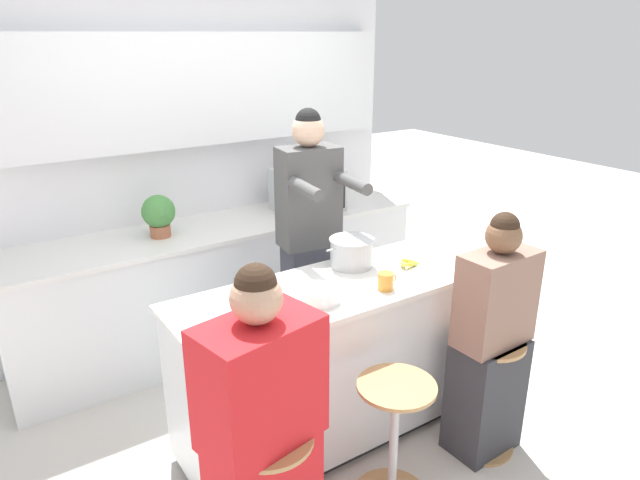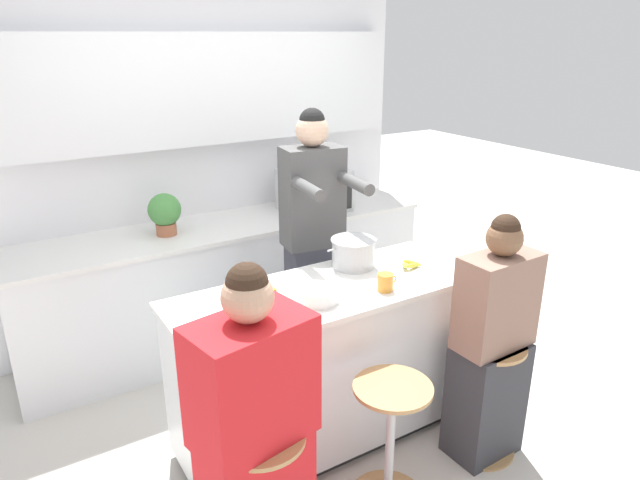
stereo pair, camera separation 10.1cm
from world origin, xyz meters
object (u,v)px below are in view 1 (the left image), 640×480
(person_cooking, at_px, (310,249))
(person_wrapped_blanket, at_px, (262,437))
(cooking_pot, at_px, (351,252))
(bar_stool_center, at_px, (394,438))
(banana_bunch, at_px, (408,263))
(coffee_cup_near, at_px, (386,281))
(juice_carton, at_px, (269,307))
(potted_plant, at_px, (159,214))
(person_seated_near, at_px, (490,349))
(bar_stool_rightmost, at_px, (484,389))
(fruit_bowl, at_px, (319,295))
(microwave, at_px, (308,190))
(kitchen_island, at_px, (326,364))

(person_cooking, relative_size, person_wrapped_blanket, 1.25)
(person_cooking, relative_size, cooking_pot, 5.20)
(bar_stool_center, distance_m, banana_bunch, 0.98)
(coffee_cup_near, distance_m, juice_carton, 0.69)
(banana_bunch, xyz_separation_m, potted_plant, (-0.98, 1.35, 0.11))
(person_seated_near, distance_m, potted_plant, 2.23)
(banana_bunch, bearing_deg, cooking_pot, 143.52)
(potted_plant, bearing_deg, coffee_cup_near, -65.85)
(coffee_cup_near, bearing_deg, person_cooking, 86.80)
(coffee_cup_near, distance_m, potted_plant, 1.66)
(person_cooking, relative_size, juice_carton, 8.90)
(person_seated_near, bearing_deg, potted_plant, 118.73)
(bar_stool_rightmost, height_order, cooking_pot, cooking_pot)
(cooking_pot, relative_size, coffee_cup_near, 2.96)
(potted_plant, bearing_deg, bar_stool_center, -77.21)
(person_wrapped_blanket, bearing_deg, person_seated_near, -10.53)
(bar_stool_rightmost, distance_m, potted_plant, 2.29)
(juice_carton, bearing_deg, fruit_bowl, 13.45)
(person_wrapped_blanket, xyz_separation_m, microwave, (1.40, 1.85, 0.40))
(person_cooking, xyz_separation_m, potted_plant, (-0.72, 0.71, 0.17))
(bar_stool_rightmost, bearing_deg, coffee_cup_near, 139.48)
(bar_stool_center, bearing_deg, bar_stool_rightmost, 2.53)
(bar_stool_rightmost, distance_m, fruit_bowl, 1.09)
(bar_stool_rightmost, xyz_separation_m, fruit_bowl, (-0.79, 0.44, 0.60))
(cooking_pot, distance_m, potted_plant, 1.37)
(bar_stool_center, relative_size, coffee_cup_near, 5.76)
(bar_stool_center, xyz_separation_m, person_wrapped_blanket, (-0.69, 0.02, 0.31))
(person_cooking, height_order, juice_carton, person_cooking)
(person_cooking, distance_m, potted_plant, 1.03)
(person_seated_near, height_order, microwave, person_seated_near)
(person_seated_near, bearing_deg, bar_stool_rightmost, 70.46)
(bar_stool_center, bearing_deg, fruit_bowl, 104.35)
(bar_stool_rightmost, distance_m, person_wrapped_blanket, 1.40)
(person_cooking, height_order, banana_bunch, person_cooking)
(coffee_cup_near, bearing_deg, bar_stool_center, -122.02)
(person_seated_near, distance_m, banana_bunch, 0.64)
(fruit_bowl, xyz_separation_m, banana_bunch, (0.67, 0.09, -0.01))
(person_cooking, distance_m, coffee_cup_near, 0.81)
(bar_stool_rightmost, relative_size, person_wrapped_blanket, 0.47)
(person_seated_near, distance_m, cooking_pot, 0.91)
(bar_stool_center, distance_m, potted_plant, 2.08)
(bar_stool_rightmost, bearing_deg, fruit_bowl, 151.06)
(kitchen_island, bearing_deg, fruit_bowl, -137.92)
(cooking_pot, relative_size, banana_bunch, 2.33)
(person_cooking, height_order, person_seated_near, person_cooking)
(kitchen_island, bearing_deg, bar_stool_center, -90.00)
(bar_stool_rightmost, height_order, fruit_bowl, fruit_bowl)
(person_seated_near, xyz_separation_m, cooking_pot, (-0.38, 0.73, 0.39))
(juice_carton, relative_size, microwave, 0.42)
(cooking_pot, xyz_separation_m, fruit_bowl, (-0.41, -0.28, -0.05))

